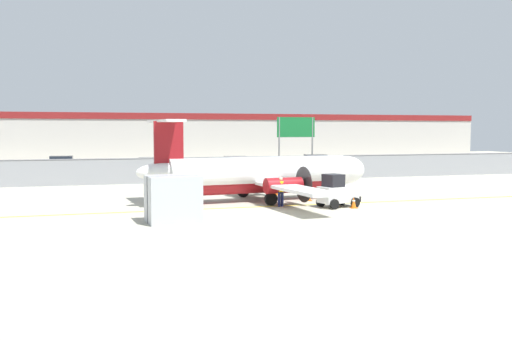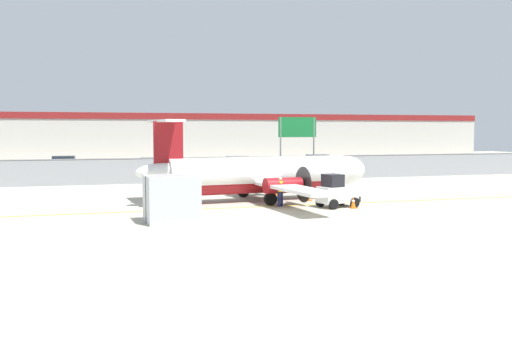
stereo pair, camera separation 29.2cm
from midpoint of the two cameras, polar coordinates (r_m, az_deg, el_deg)
The scene contains 17 objects.
ground_plane at distance 32.53m, azimuth 1.38°, elevation -3.59°, with size 140.00×140.00×0.01m.
perimeter_fence at distance 47.81m, azimuth -4.64°, elevation 0.19°, with size 98.00×0.10×2.10m.
parking_lot_strip at distance 59.14m, azimuth -7.00°, elevation -0.11°, with size 98.00×17.00×0.12m.
background_building at distance 77.27m, azimuth -9.39°, elevation 3.21°, with size 91.00×8.10×6.50m.
commuter_airplane at distance 34.95m, azimuth 0.65°, elevation -0.42°, with size 15.03×16.08×4.92m.
baggage_tug at distance 32.33m, azimuth 7.88°, elevation -2.16°, with size 2.53×1.85×1.88m.
ground_crew_worker at distance 32.30m, azimuth 2.23°, elevation -1.95°, with size 0.55×0.41×1.70m.
cargo_container at distance 27.10m, azimuth -8.60°, elevation -2.84°, with size 2.52×2.14×2.20m.
traffic_cone_near_left at distance 32.13m, azimuth 9.49°, elevation -3.18°, with size 0.36×0.36×0.64m.
traffic_cone_near_right at distance 35.16m, azimuth 5.04°, elevation -2.52°, with size 0.36×0.36×0.64m.
traffic_cone_far_left at distance 33.75m, azimuth -8.15°, elevation -2.82°, with size 0.36×0.36×0.64m.
traffic_cone_far_right at distance 38.06m, azimuth 1.77°, elevation -2.01°, with size 0.36×0.36×0.64m.
parked_car_0 at distance 61.64m, azimuth -18.89°, elevation 0.64°, with size 4.28×2.17×1.58m.
parked_car_1 at distance 56.07m, azimuth -10.70°, elevation 0.47°, with size 4.21×2.03×1.58m.
parked_car_2 at distance 57.73m, azimuth -2.30°, elevation 0.64°, with size 4.33×2.28×1.58m.
parked_car_3 at distance 61.87m, azimuth 5.73°, elevation 0.85°, with size 4.33×2.28×1.58m.
highway_sign at distance 51.61m, azimuth 3.85°, elevation 3.84°, with size 3.60×0.14×5.50m.
Camera 1 is at (-10.26, -28.57, 4.34)m, focal length 40.00 mm.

